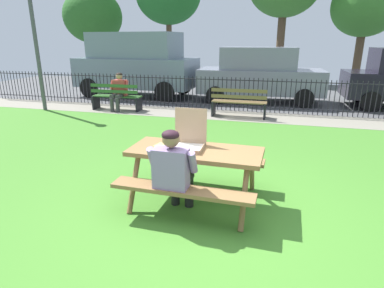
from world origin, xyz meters
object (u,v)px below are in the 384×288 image
Objects in this scene: parked_car_left at (259,74)px; far_tree_left at (93,17)px; person_on_park_bench at (119,90)px; adult_at_table at (174,170)px; park_bench_left at (116,97)px; picnic_table_foreground at (195,161)px; parked_car_far_left at (136,63)px; pizza_slice_on_table at (160,146)px; pizza_box_open at (188,138)px; park_bench_center at (239,103)px; far_tree_midright at (366,7)px; lamp_post_walkway at (34,28)px.

parked_car_left is 0.87× the size of far_tree_left.
parked_car_left is at bearing 32.18° from person_on_park_bench.
far_tree_left is at bearing 123.30° from adult_at_table.
far_tree_left is at bearing 123.36° from park_bench_left.
picnic_table_foreground is 1.55× the size of person_on_park_bench.
parked_car_far_left is at bearing 99.78° from park_bench_left.
pizza_slice_on_table is 0.18× the size of park_bench_left.
pizza_slice_on_table is 0.24× the size of adult_at_table.
picnic_table_foreground is at bearing -55.45° from far_tree_left.
picnic_table_foreground is 3.60× the size of pizza_box_open.
pizza_slice_on_table is at bearing 125.82° from adult_at_table.
far_tree_midright is at bearing 62.53° from park_bench_center.
adult_at_table is at bearing -91.01° from park_bench_center.
far_tree_left reaches higher than lamp_post_walkway.
park_bench_center is (0.08, 5.28, -0.47)m from pizza_box_open.
pizza_box_open is at bearing -90.88° from park_bench_center.
far_tree_midright is (5.46, 14.97, 2.97)m from pizza_slice_on_table.
adult_at_table is 0.27× the size of parked_car_left.
person_on_park_bench is 2.81m from parked_car_far_left.
picnic_table_foreground is at bearing -37.32° from lamp_post_walkway.
person_on_park_bench is (0.09, 0.02, 0.24)m from park_bench_left.
pizza_slice_on_table is at bearing -39.65° from lamp_post_walkway.
parked_car_left is at bearing -123.68° from far_tree_midright.
far_tree_midright is (8.94, 9.59, 3.33)m from park_bench_left.
pizza_box_open is at bearing -53.74° from park_bench_left.
pizza_slice_on_table is 7.69m from lamp_post_walkway.
person_on_park_bench is 0.29× the size of lamp_post_walkway.
far_tree_left reaches higher than pizza_slice_on_table.
adult_at_table is 5.89m from park_bench_center.
parked_car_far_left is (-0.56, 2.67, 0.65)m from person_on_park_bench.
park_bench_center is (0.10, 5.88, -0.24)m from adult_at_table.
picnic_table_foreground is at bearing -108.25° from far_tree_midright.
park_bench_left is at bearing 126.60° from picnic_table_foreground.
parked_car_far_left is (-4.46, 8.08, 0.71)m from picnic_table_foreground.
lamp_post_walkway is at bearing -174.52° from park_bench_center.
adult_at_table is at bearing -92.21° from pizza_box_open.
person_on_park_bench is 0.25× the size of parked_car_far_left.
adult_at_table is 1.00× the size of person_on_park_bench.
park_bench_left is 1.35× the size of person_on_park_bench.
parked_car_far_left reaches higher than pizza_box_open.
adult_at_table is (0.37, -0.51, -0.12)m from pizza_slice_on_table.
far_tree_left is at bearing 111.60° from lamp_post_walkway.
parked_car_left is (0.49, 8.58, 0.35)m from adult_at_table.
park_bench_left is (-3.48, 5.37, -0.36)m from pizza_slice_on_table.
adult_at_table is at bearing -108.21° from far_tree_midright.
lamp_post_walkway is (-2.37, -0.62, 1.87)m from person_on_park_bench.
parked_car_far_left reaches higher than park_bench_left.
parked_car_far_left is (-3.95, 8.07, 0.53)m from pizza_slice_on_table.
lamp_post_walkway is at bearing -165.43° from person_on_park_bench.
park_bench_center is at bearing -0.00° from park_bench_left.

